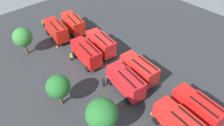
# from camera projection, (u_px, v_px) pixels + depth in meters

# --- Properties ---
(ground_plane) EXTENTS (66.80, 66.80, 0.00)m
(ground_plane) POSITION_uv_depth(u_px,v_px,m) (112.00, 69.00, 38.95)
(ground_plane) COLOR #2D3033
(fire_truck_0) EXTENTS (7.42, 3.39, 3.88)m
(fire_truck_0) POSITION_uv_depth(u_px,v_px,m) (197.00, 107.00, 29.80)
(fire_truck_0) COLOR red
(fire_truck_0) RESTS_ON ground
(fire_truck_1) EXTENTS (7.41, 3.34, 3.88)m
(fire_truck_1) POSITION_uv_depth(u_px,v_px,m) (139.00, 69.00, 35.76)
(fire_truck_1) COLOR red
(fire_truck_1) RESTS_ON ground
(fire_truck_2) EXTENTS (7.48, 3.61, 3.88)m
(fire_truck_2) POSITION_uv_depth(u_px,v_px,m) (101.00, 43.00, 41.30)
(fire_truck_2) COLOR red
(fire_truck_2) RESTS_ON ground
(fire_truck_3) EXTENTS (7.51, 3.74, 3.88)m
(fire_truck_3) POSITION_uv_depth(u_px,v_px,m) (73.00, 23.00, 46.97)
(fire_truck_3) COLOR red
(fire_truck_3) RESTS_ON ground
(fire_truck_4) EXTENTS (7.41, 3.35, 3.88)m
(fire_truck_4) POSITION_uv_depth(u_px,v_px,m) (179.00, 123.00, 27.92)
(fire_truck_4) COLOR red
(fire_truck_4) RESTS_ON ground
(fire_truck_5) EXTENTS (7.47, 3.57, 3.88)m
(fire_truck_5) POSITION_uv_depth(u_px,v_px,m) (126.00, 81.00, 33.58)
(fire_truck_5) COLOR red
(fire_truck_5) RESTS_ON ground
(fire_truck_6) EXTENTS (7.45, 3.50, 3.88)m
(fire_truck_6) POSITION_uv_depth(u_px,v_px,m) (86.00, 53.00, 39.06)
(fire_truck_6) COLOR red
(fire_truck_6) RESTS_ON ground
(fire_truck_7) EXTENTS (7.49, 3.64, 3.88)m
(fire_truck_7) POSITION_uv_depth(u_px,v_px,m) (56.00, 30.00, 44.93)
(fire_truck_7) COLOR red
(fire_truck_7) RESTS_ON ground
(firefighter_0) EXTENTS (0.47, 0.35, 1.66)m
(firefighter_0) POSITION_uv_depth(u_px,v_px,m) (156.00, 72.00, 36.98)
(firefighter_0) COLOR black
(firefighter_0) RESTS_ON ground
(firefighter_1) EXTENTS (0.48, 0.40, 1.70)m
(firefighter_1) POSITION_uv_depth(u_px,v_px,m) (103.00, 82.00, 35.13)
(firefighter_1) COLOR black
(firefighter_1) RESTS_ON ground
(firefighter_2) EXTENTS (0.43, 0.48, 1.65)m
(firefighter_2) POSITION_uv_depth(u_px,v_px,m) (73.00, 48.00, 42.20)
(firefighter_2) COLOR black
(firefighter_2) RESTS_ON ground
(firefighter_3) EXTENTS (0.27, 0.44, 1.63)m
(firefighter_3) POSITION_uv_depth(u_px,v_px,m) (43.00, 23.00, 49.33)
(firefighter_3) COLOR black
(firefighter_3) RESTS_ON ground
(firefighter_4) EXTENTS (0.45, 0.48, 1.60)m
(firefighter_4) POSITION_uv_depth(u_px,v_px,m) (71.00, 57.00, 40.22)
(firefighter_4) COLOR black
(firefighter_4) RESTS_ON ground
(tree_1) EXTENTS (4.07, 4.07, 6.31)m
(tree_1) POSITION_uv_depth(u_px,v_px,m) (102.00, 114.00, 26.37)
(tree_1) COLOR brown
(tree_1) RESTS_ON ground
(tree_2) EXTENTS (3.49, 3.49, 5.40)m
(tree_2) POSITION_uv_depth(u_px,v_px,m) (58.00, 87.00, 30.66)
(tree_2) COLOR brown
(tree_2) RESTS_ON ground
(tree_3) EXTENTS (3.56, 3.56, 5.52)m
(tree_3) POSITION_uv_depth(u_px,v_px,m) (23.00, 37.00, 39.99)
(tree_3) COLOR brown
(tree_3) RESTS_ON ground
(traffic_cone_0) EXTENTS (0.46, 0.46, 0.66)m
(traffic_cone_0) POSITION_uv_depth(u_px,v_px,m) (57.00, 46.00, 43.68)
(traffic_cone_0) COLOR #F2600C
(traffic_cone_0) RESTS_ON ground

